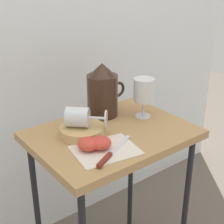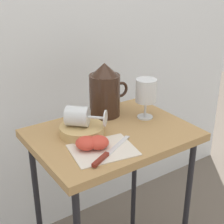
{
  "view_description": "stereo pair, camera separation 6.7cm",
  "coord_description": "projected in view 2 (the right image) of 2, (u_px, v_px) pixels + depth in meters",
  "views": [
    {
      "loc": [
        -0.68,
        -0.89,
        1.31
      ],
      "look_at": [
        0.0,
        0.0,
        0.82
      ],
      "focal_mm": 53.86,
      "sensor_mm": 36.0,
      "label": 1
    },
    {
      "loc": [
        -0.63,
        -0.93,
        1.31
      ],
      "look_at": [
        0.0,
        0.0,
        0.82
      ],
      "focal_mm": 53.86,
      "sensor_mm": 36.0,
      "label": 2
    }
  ],
  "objects": [
    {
      "name": "apple_half_left",
      "position": [
        86.0,
        143.0,
        1.12
      ],
      "size": [
        0.07,
        0.07,
        0.04
      ],
      "primitive_type": "ellipsoid",
      "color": "#CC3D2D",
      "rests_on": "linen_napkin"
    },
    {
      "name": "wine_glass_tipped_near",
      "position": [
        79.0,
        116.0,
        1.21
      ],
      "size": [
        0.15,
        0.15,
        0.07
      ],
      "color": "silver",
      "rests_on": "basket_tray"
    },
    {
      "name": "knife",
      "position": [
        107.0,
        154.0,
        1.09
      ],
      "size": [
        0.21,
        0.12,
        0.01
      ],
      "color": "silver",
      "rests_on": "linen_napkin"
    },
    {
      "name": "pitcher",
      "position": [
        105.0,
        94.0,
        1.36
      ],
      "size": [
        0.18,
        0.13,
        0.22
      ],
      "color": "#382319",
      "rests_on": "table"
    },
    {
      "name": "basket_tray",
      "position": [
        82.0,
        130.0,
        1.23
      ],
      "size": [
        0.16,
        0.16,
        0.03
      ],
      "primitive_type": "cylinder",
      "color": "tan",
      "rests_on": "table"
    },
    {
      "name": "linen_napkin",
      "position": [
        103.0,
        150.0,
        1.13
      ],
      "size": [
        0.24,
        0.2,
        0.0
      ],
      "primitive_type": "cube",
      "rotation": [
        0.0,
        0.0,
        -0.17
      ],
      "color": "silver",
      "rests_on": "table"
    },
    {
      "name": "curtain_drape",
      "position": [
        52.0,
        20.0,
        1.47
      ],
      "size": [
        2.4,
        0.03,
        2.17
      ],
      "primitive_type": "cube",
      "color": "white",
      "rests_on": "ground_plane"
    },
    {
      "name": "wine_glass_upright",
      "position": [
        146.0,
        93.0,
        1.33
      ],
      "size": [
        0.08,
        0.08,
        0.16
      ],
      "color": "silver",
      "rests_on": "table"
    },
    {
      "name": "apple_half_right",
      "position": [
        98.0,
        142.0,
        1.13
      ],
      "size": [
        0.07,
        0.07,
        0.04
      ],
      "primitive_type": "ellipsoid",
      "color": "#CC3D2D",
      "rests_on": "linen_napkin"
    },
    {
      "name": "table",
      "position": [
        112.0,
        150.0,
        1.29
      ],
      "size": [
        0.59,
        0.44,
        0.74
      ],
      "color": "#AD8451",
      "rests_on": "ground_plane"
    }
  ]
}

